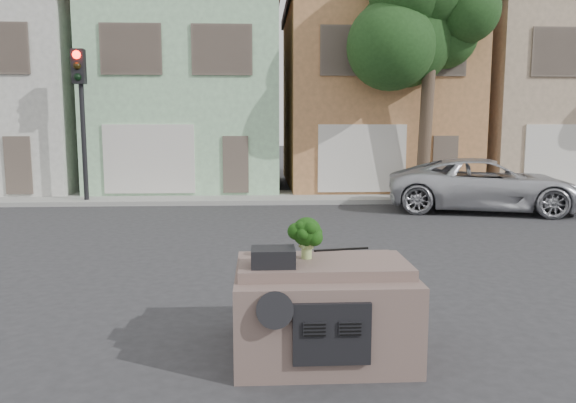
{
  "coord_description": "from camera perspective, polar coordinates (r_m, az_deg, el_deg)",
  "views": [
    {
      "loc": [
        -0.73,
        -9.35,
        2.67
      ],
      "look_at": [
        -0.21,
        0.5,
        1.3
      ],
      "focal_mm": 35.0,
      "sensor_mm": 36.0,
      "label": 1
    }
  ],
  "objects": [
    {
      "name": "ground_plane",
      "position": [
        9.75,
        1.43,
        -7.99
      ],
      "size": [
        120.0,
        120.0,
        0.0
      ],
      "primitive_type": "plane",
      "color": "#303033",
      "rests_on": "ground"
    },
    {
      "name": "townhouse_mint",
      "position": [
        24.03,
        -9.77,
        10.42
      ],
      "size": [
        7.2,
        8.2,
        7.55
      ],
      "primitive_type": "cube",
      "color": "#9FD0A1",
      "rests_on": "ground"
    },
    {
      "name": "wiper_arm",
      "position": [
        6.97,
        5.43,
        -4.86
      ],
      "size": [
        0.69,
        0.15,
        0.02
      ],
      "primitive_type": "cube",
      "rotation": [
        0.0,
        0.0,
        0.17
      ],
      "color": "black",
      "rests_on": "car_dashboard"
    },
    {
      "name": "car_dashboard",
      "position": [
        6.73,
        3.44,
        -10.37
      ],
      "size": [
        2.0,
        1.8,
        1.12
      ],
      "primitive_type": "cube",
      "color": "brown",
      "rests_on": "ground"
    },
    {
      "name": "sidewalk",
      "position": [
        20.03,
        -0.88,
        0.45
      ],
      "size": [
        40.0,
        3.0,
        0.15
      ],
      "primitive_type": "cube",
      "color": "gray",
      "rests_on": "ground"
    },
    {
      "name": "townhouse_tan",
      "position": [
        24.34,
        8.35,
        10.42
      ],
      "size": [
        7.2,
        8.2,
        7.55
      ],
      "primitive_type": "cube",
      "color": "#B1794A",
      "rests_on": "ground"
    },
    {
      "name": "townhouse_beige",
      "position": [
        26.82,
        24.5,
        9.56
      ],
      "size": [
        7.2,
        8.2,
        7.55
      ],
      "primitive_type": "cube",
      "color": "tan",
      "rests_on": "ground"
    },
    {
      "name": "townhouse_white",
      "position": [
        25.99,
        -26.66,
        9.51
      ],
      "size": [
        7.2,
        8.2,
        7.55
      ],
      "primitive_type": "cube",
      "color": "beige",
      "rests_on": "ground"
    },
    {
      "name": "instrument_hump",
      "position": [
        6.17,
        -1.52,
        -5.67
      ],
      "size": [
        0.48,
        0.38,
        0.2
      ],
      "primitive_type": "cube",
      "color": "black",
      "rests_on": "car_dashboard"
    },
    {
      "name": "tree_near",
      "position": [
        20.05,
        13.94,
        12.19
      ],
      "size": [
        4.4,
        4.0,
        8.5
      ],
      "primitive_type": "cube",
      "color": "#1C3E18",
      "rests_on": "ground"
    },
    {
      "name": "traffic_signal",
      "position": [
        19.71,
        -20.18,
        7.07
      ],
      "size": [
        0.4,
        0.4,
        5.1
      ],
      "primitive_type": "cube",
      "color": "black",
      "rests_on": "ground"
    },
    {
      "name": "broccoli",
      "position": [
        6.48,
        1.9,
        -3.68
      ],
      "size": [
        0.51,
        0.51,
        0.49
      ],
      "primitive_type": "cube",
      "rotation": [
        0.0,
        0.0,
        5.02
      ],
      "color": "black",
      "rests_on": "car_dashboard"
    },
    {
      "name": "silver_pickup",
      "position": [
        18.35,
        19.33,
        -0.92
      ],
      "size": [
        6.34,
        4.15,
        1.62
      ],
      "primitive_type": "imported",
      "rotation": [
        0.0,
        0.0,
        1.3
      ],
      "color": "#BABBC2",
      "rests_on": "ground"
    }
  ]
}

